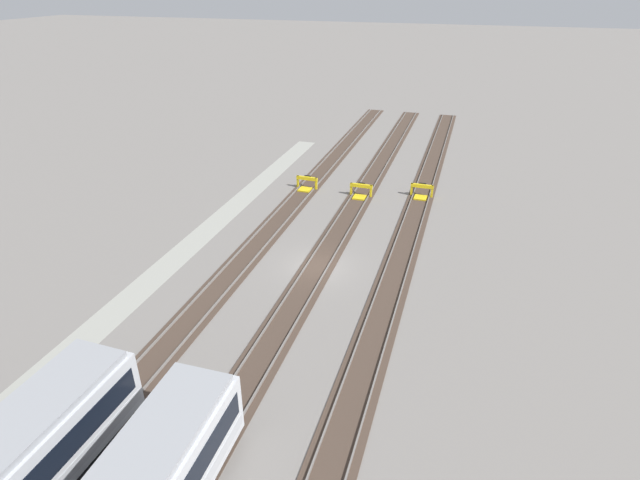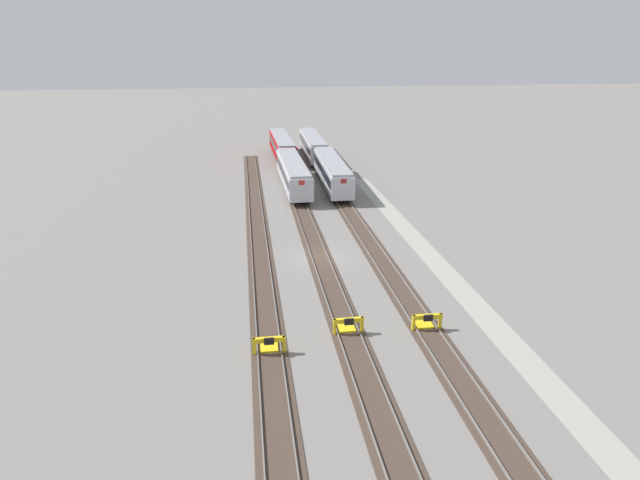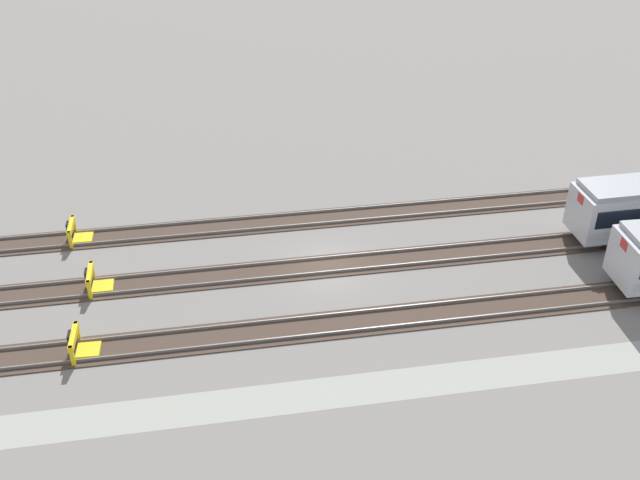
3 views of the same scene
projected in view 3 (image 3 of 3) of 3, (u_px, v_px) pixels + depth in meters
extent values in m
plane|color=gray|center=(328.00, 266.00, 41.76)|extent=(400.00, 400.00, 0.00)
cube|color=#9E9E93|center=(367.00, 388.00, 33.59)|extent=(54.00, 2.00, 0.01)
cube|color=#47382D|center=(346.00, 324.00, 37.45)|extent=(90.00, 2.24, 0.06)
cube|color=slate|center=(344.00, 313.00, 37.99)|extent=(90.00, 0.07, 0.15)
cube|color=slate|center=(349.00, 331.00, 36.80)|extent=(90.00, 0.07, 0.15)
cube|color=#47382D|center=(328.00, 266.00, 41.75)|extent=(90.00, 2.24, 0.06)
cube|color=slate|center=(326.00, 257.00, 42.29)|extent=(90.00, 0.07, 0.15)
cube|color=slate|center=(331.00, 272.00, 41.09)|extent=(90.00, 0.07, 0.15)
cube|color=#47382D|center=(313.00, 219.00, 46.04)|extent=(90.00, 2.24, 0.06)
cube|color=slate|center=(312.00, 212.00, 46.59)|extent=(90.00, 0.07, 0.15)
cube|color=slate|center=(315.00, 224.00, 45.39)|extent=(90.00, 0.07, 0.15)
cube|color=red|center=(625.00, 245.00, 38.04)|extent=(0.10, 0.70, 0.56)
cube|color=red|center=(581.00, 199.00, 42.05)|extent=(0.09, 0.70, 0.56)
cube|color=black|center=(626.00, 234.00, 44.01)|extent=(3.63, 2.29, 0.70)
cube|color=yellow|center=(78.00, 332.00, 36.06)|extent=(0.19, 0.19, 1.15)
cube|color=yellow|center=(72.00, 356.00, 34.56)|extent=(0.19, 0.19, 1.15)
cube|color=yellow|center=(73.00, 337.00, 35.08)|extent=(0.31, 2.01, 0.30)
cube|color=yellow|center=(89.00, 351.00, 35.63)|extent=(1.14, 1.12, 0.18)
cube|color=black|center=(69.00, 337.00, 35.06)|extent=(0.14, 0.60, 0.44)
cube|color=yellow|center=(92.00, 271.00, 40.40)|extent=(0.18, 0.18, 1.15)
cube|color=yellow|center=(89.00, 290.00, 38.90)|extent=(0.18, 0.18, 1.15)
cube|color=yellow|center=(90.00, 274.00, 39.42)|extent=(0.24, 2.00, 0.30)
cube|color=yellow|center=(103.00, 287.00, 39.99)|extent=(1.10, 1.08, 0.18)
cube|color=black|center=(86.00, 274.00, 39.40)|extent=(0.12, 0.60, 0.44)
cube|color=yellow|center=(74.00, 224.00, 44.49)|extent=(0.18, 0.18, 1.15)
cube|color=yellow|center=(70.00, 240.00, 42.99)|extent=(0.18, 0.18, 1.15)
cube|color=yellow|center=(71.00, 226.00, 43.51)|extent=(0.27, 2.00, 0.30)
cube|color=yellow|center=(83.00, 238.00, 44.07)|extent=(1.11, 1.09, 0.18)
cube|color=black|center=(68.00, 226.00, 43.48)|extent=(0.13, 0.60, 0.44)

